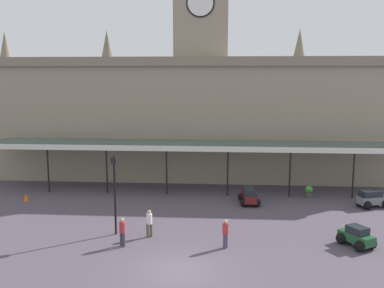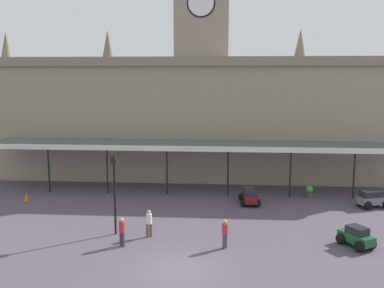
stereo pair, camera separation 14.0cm
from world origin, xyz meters
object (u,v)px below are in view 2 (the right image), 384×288
object	(u,v)px
pedestrian_beside_cars	(149,222)
victorian_lamppost	(114,185)
pedestrian_near_entrance	(225,233)
pedestrian_crossing_forecourt	(122,231)
car_maroon_estate	(249,197)
planter_by_canopy	(309,192)
car_grey_estate	(373,200)
car_green_sedan	(356,238)
traffic_cone	(26,197)

from	to	relation	value
pedestrian_beside_cars	victorian_lamppost	xyz separation A→B (m)	(-2.12, 0.29, 2.18)
pedestrian_near_entrance	pedestrian_crossing_forecourt	size ratio (longest dim) A/B	1.00
car_maroon_estate	planter_by_canopy	size ratio (longest dim) A/B	2.41
car_grey_estate	pedestrian_crossing_forecourt	bearing A→B (deg)	-152.26
car_maroon_estate	pedestrian_crossing_forecourt	bearing A→B (deg)	-130.62
victorian_lamppost	planter_by_canopy	world-z (taller)	victorian_lamppost
car_green_sedan	planter_by_canopy	xyz separation A→B (m)	(-0.75, 10.11, -0.01)
planter_by_canopy	pedestrian_beside_cars	bearing A→B (deg)	-139.71
car_maroon_estate	traffic_cone	bearing A→B (deg)	-178.64
pedestrian_near_entrance	pedestrian_beside_cars	size ratio (longest dim) A/B	1.00
planter_by_canopy	car_grey_estate	bearing A→B (deg)	-29.26
pedestrian_beside_cars	planter_by_canopy	distance (m)	14.73
planter_by_canopy	car_green_sedan	bearing A→B (deg)	-85.77
car_maroon_estate	car_grey_estate	distance (m)	9.02
car_maroon_estate	car_green_sedan	world-z (taller)	car_maroon_estate
victorian_lamppost	car_green_sedan	bearing A→B (deg)	-3.58
planter_by_canopy	victorian_lamppost	bearing A→B (deg)	-145.35
car_green_sedan	pedestrian_beside_cars	bearing A→B (deg)	177.17
victorian_lamppost	car_grey_estate	bearing A→B (deg)	21.51
pedestrian_near_entrance	victorian_lamppost	distance (m)	7.22
car_green_sedan	planter_by_canopy	world-z (taller)	car_green_sedan
pedestrian_near_entrance	traffic_cone	world-z (taller)	pedestrian_near_entrance
car_grey_estate	victorian_lamppost	xyz separation A→B (m)	(-17.51, -6.90, 2.52)
car_green_sedan	pedestrian_beside_cars	size ratio (longest dim) A/B	1.35
pedestrian_near_entrance	pedestrian_beside_cars	bearing A→B (deg)	162.86
car_grey_estate	planter_by_canopy	xyz separation A→B (m)	(-4.16, 2.33, -0.07)
car_maroon_estate	car_green_sedan	xyz separation A→B (m)	(5.61, -7.93, -0.06)
traffic_cone	planter_by_canopy	xyz separation A→B (m)	(22.09, 2.59, 0.18)
pedestrian_beside_cars	car_maroon_estate	bearing A→B (deg)	49.04
car_maroon_estate	car_grey_estate	xyz separation A→B (m)	(9.02, -0.14, 0.00)
car_maroon_estate	pedestrian_near_entrance	size ratio (longest dim) A/B	1.39
pedestrian_crossing_forecourt	traffic_cone	xyz separation A→B (m)	(-9.59, 8.50, -0.60)
car_grey_estate	car_green_sedan	xyz separation A→B (m)	(-3.41, -7.78, -0.06)
pedestrian_crossing_forecourt	pedestrian_beside_cars	size ratio (longest dim) A/B	1.00
traffic_cone	planter_by_canopy	size ratio (longest dim) A/B	0.65
pedestrian_crossing_forecourt	planter_by_canopy	bearing A→B (deg)	41.58
victorian_lamppost	pedestrian_near_entrance	bearing A→B (deg)	-14.24
car_green_sedan	pedestrian_crossing_forecourt	distance (m)	13.29
victorian_lamppost	car_maroon_estate	bearing A→B (deg)	39.68
victorian_lamppost	planter_by_canopy	xyz separation A→B (m)	(13.35, 9.23, -2.60)
pedestrian_crossing_forecourt	car_grey_estate	bearing A→B (deg)	27.74
pedestrian_beside_cars	planter_by_canopy	bearing A→B (deg)	40.29
pedestrian_crossing_forecourt	victorian_lamppost	xyz separation A→B (m)	(-0.85, 1.86, 2.18)
pedestrian_near_entrance	car_grey_estate	bearing A→B (deg)	38.42
pedestrian_beside_cars	pedestrian_crossing_forecourt	bearing A→B (deg)	-129.01
car_grey_estate	victorian_lamppost	bearing A→B (deg)	-158.49
car_green_sedan	planter_by_canopy	distance (m)	10.14
pedestrian_near_entrance	planter_by_canopy	xyz separation A→B (m)	(6.68, 10.92, -0.42)
pedestrian_beside_cars	car_green_sedan	bearing A→B (deg)	-2.83
car_maroon_estate	pedestrian_near_entrance	world-z (taller)	pedestrian_near_entrance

